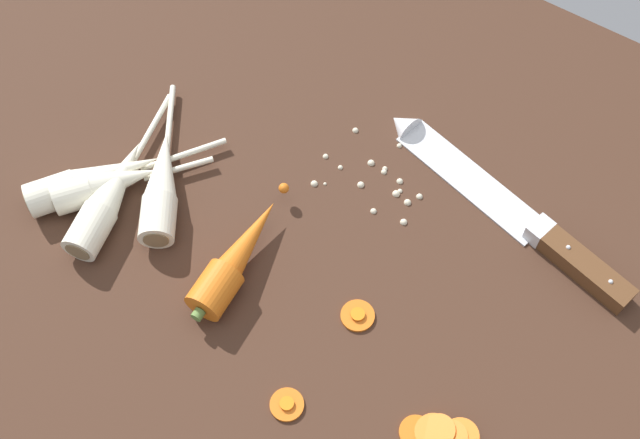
{
  "coord_description": "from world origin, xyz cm",
  "views": [
    {
      "loc": [
        25.43,
        -38.48,
        75.47
      ],
      "look_at": [
        0.0,
        -2.0,
        1.5
      ],
      "focal_mm": 43.6,
      "sensor_mm": 36.0,
      "label": 1
    }
  ],
  "objects_px": {
    "parsnip_mid_left": "(106,184)",
    "carrot_slice_stray_mid": "(358,315)",
    "parsnip_front": "(94,180)",
    "carrot_slice_stray_near": "(287,404)",
    "parsnip_mid_right": "(110,195)",
    "chefs_knife": "(498,200)",
    "whole_carrot": "(236,259)",
    "carrot_slice_stack": "(440,434)",
    "parsnip_back": "(162,184)"
  },
  "relations": [
    {
      "from": "parsnip_mid_left",
      "to": "parsnip_back",
      "type": "bearing_deg",
      "value": 35.21
    },
    {
      "from": "parsnip_mid_left",
      "to": "carrot_slice_stray_mid",
      "type": "relative_size",
      "value": 4.49
    },
    {
      "from": "carrot_slice_stack",
      "to": "carrot_slice_stray_near",
      "type": "bearing_deg",
      "value": -156.97
    },
    {
      "from": "chefs_knife",
      "to": "parsnip_mid_right",
      "type": "relative_size",
      "value": 1.48
    },
    {
      "from": "carrot_slice_stray_near",
      "to": "whole_carrot",
      "type": "bearing_deg",
      "value": 145.36
    },
    {
      "from": "parsnip_front",
      "to": "carrot_slice_stray_near",
      "type": "height_order",
      "value": "parsnip_front"
    },
    {
      "from": "parsnip_back",
      "to": "carrot_slice_stack",
      "type": "bearing_deg",
      "value": -8.65
    },
    {
      "from": "chefs_knife",
      "to": "carrot_slice_stray_mid",
      "type": "distance_m",
      "value": 0.22
    },
    {
      "from": "parsnip_front",
      "to": "carrot_slice_stack",
      "type": "xyz_separation_m",
      "value": [
        0.47,
        -0.02,
        -0.01
      ]
    },
    {
      "from": "parsnip_back",
      "to": "carrot_slice_stray_near",
      "type": "distance_m",
      "value": 0.29
    },
    {
      "from": "parsnip_front",
      "to": "parsnip_mid_right",
      "type": "xyz_separation_m",
      "value": [
        0.03,
        -0.01,
        -0.0
      ]
    },
    {
      "from": "whole_carrot",
      "to": "parsnip_mid_left",
      "type": "height_order",
      "value": "whole_carrot"
    },
    {
      "from": "carrot_slice_stray_near",
      "to": "parsnip_mid_left",
      "type": "bearing_deg",
      "value": 164.94
    },
    {
      "from": "whole_carrot",
      "to": "carrot_slice_stray_mid",
      "type": "xyz_separation_m",
      "value": [
        0.14,
        0.03,
        -0.02
      ]
    },
    {
      "from": "parsnip_mid_left",
      "to": "carrot_slice_stack",
      "type": "height_order",
      "value": "parsnip_mid_left"
    },
    {
      "from": "whole_carrot",
      "to": "parsnip_mid_left",
      "type": "bearing_deg",
      "value": -177.35
    },
    {
      "from": "parsnip_mid_left",
      "to": "parsnip_back",
      "type": "xyz_separation_m",
      "value": [
        0.05,
        0.04,
        -0.0
      ]
    },
    {
      "from": "carrot_slice_stray_mid",
      "to": "parsnip_mid_right",
      "type": "bearing_deg",
      "value": -171.88
    },
    {
      "from": "parsnip_front",
      "to": "carrot_slice_stray_near",
      "type": "bearing_deg",
      "value": -13.86
    },
    {
      "from": "chefs_knife",
      "to": "carrot_slice_stack",
      "type": "distance_m",
      "value": 0.28
    },
    {
      "from": "whole_carrot",
      "to": "carrot_slice_stray_near",
      "type": "distance_m",
      "value": 0.16
    },
    {
      "from": "carrot_slice_stack",
      "to": "whole_carrot",
      "type": "bearing_deg",
      "value": 173.01
    },
    {
      "from": "carrot_slice_stray_mid",
      "to": "parsnip_back",
      "type": "bearing_deg",
      "value": 179.81
    },
    {
      "from": "whole_carrot",
      "to": "chefs_knife",
      "type": "bearing_deg",
      "value": 50.72
    },
    {
      "from": "parsnip_mid_right",
      "to": "carrot_slice_stray_mid",
      "type": "bearing_deg",
      "value": 8.12
    },
    {
      "from": "chefs_knife",
      "to": "whole_carrot",
      "type": "distance_m",
      "value": 0.31
    },
    {
      "from": "carrot_slice_stray_near",
      "to": "chefs_knife",
      "type": "bearing_deg",
      "value": 79.88
    },
    {
      "from": "parsnip_mid_left",
      "to": "chefs_knife",
      "type": "bearing_deg",
      "value": 33.24
    },
    {
      "from": "parsnip_front",
      "to": "carrot_slice_stray_near",
      "type": "xyz_separation_m",
      "value": [
        0.33,
        -0.08,
        -0.02
      ]
    },
    {
      "from": "whole_carrot",
      "to": "carrot_slice_stray_near",
      "type": "height_order",
      "value": "whole_carrot"
    },
    {
      "from": "parsnip_front",
      "to": "parsnip_mid_right",
      "type": "relative_size",
      "value": 0.9
    },
    {
      "from": "chefs_knife",
      "to": "carrot_slice_stray_mid",
      "type": "relative_size",
      "value": 9.52
    },
    {
      "from": "whole_carrot",
      "to": "parsnip_back",
      "type": "distance_m",
      "value": 0.13
    },
    {
      "from": "whole_carrot",
      "to": "carrot_slice_stack",
      "type": "bearing_deg",
      "value": -6.99
    },
    {
      "from": "whole_carrot",
      "to": "carrot_slice_stack",
      "type": "distance_m",
      "value": 0.28
    },
    {
      "from": "parsnip_mid_left",
      "to": "carrot_slice_stray_near",
      "type": "distance_m",
      "value": 0.33
    },
    {
      "from": "parsnip_mid_right",
      "to": "carrot_slice_stray_near",
      "type": "relative_size",
      "value": 6.83
    },
    {
      "from": "parsnip_mid_left",
      "to": "carrot_slice_stray_mid",
      "type": "distance_m",
      "value": 0.32
    },
    {
      "from": "parsnip_back",
      "to": "carrot_slice_stack",
      "type": "distance_m",
      "value": 0.41
    },
    {
      "from": "parsnip_mid_right",
      "to": "parsnip_back",
      "type": "xyz_separation_m",
      "value": [
        0.04,
        0.04,
        0.0
      ]
    },
    {
      "from": "parsnip_mid_left",
      "to": "carrot_slice_stack",
      "type": "bearing_deg",
      "value": -3.18
    },
    {
      "from": "chefs_knife",
      "to": "carrot_slice_stray_mid",
      "type": "bearing_deg",
      "value": -104.47
    },
    {
      "from": "parsnip_back",
      "to": "carrot_slice_stray_mid",
      "type": "distance_m",
      "value": 0.27
    },
    {
      "from": "parsnip_mid_left",
      "to": "carrot_slice_stray_mid",
      "type": "height_order",
      "value": "parsnip_mid_left"
    },
    {
      "from": "whole_carrot",
      "to": "parsnip_mid_right",
      "type": "bearing_deg",
      "value": -174.22
    },
    {
      "from": "chefs_knife",
      "to": "parsnip_back",
      "type": "height_order",
      "value": "parsnip_back"
    },
    {
      "from": "whole_carrot",
      "to": "parsnip_front",
      "type": "relative_size",
      "value": 0.89
    },
    {
      "from": "parsnip_mid_right",
      "to": "carrot_slice_stray_mid",
      "type": "distance_m",
      "value": 0.31
    },
    {
      "from": "chefs_knife",
      "to": "parsnip_mid_right",
      "type": "xyz_separation_m",
      "value": [
        -0.36,
        -0.25,
        0.01
      ]
    },
    {
      "from": "chefs_knife",
      "to": "parsnip_back",
      "type": "relative_size",
      "value": 1.77
    }
  ]
}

